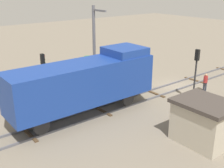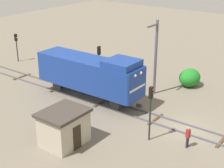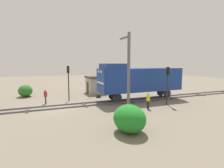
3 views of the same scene
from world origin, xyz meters
TOP-DOWN VIEW (x-y plane):
  - ground_plane at (0.00, 0.00)m, footprint 106.66×106.66m
  - railway_track at (0.00, -0.00)m, footprint 2.40×71.11m
  - locomotive at (0.00, 10.28)m, footprint 2.90×11.60m
  - traffic_signal_near at (-3.20, 1.71)m, footprint 0.32×0.34m
  - traffic_signal_mid at (3.40, 11.92)m, footprint 0.32×0.34m
  - worker_near_track at (-2.40, -1.12)m, footprint 0.38×0.38m
  - worker_by_signal at (4.20, 8.80)m, footprint 0.38×0.38m
  - catenary_mast at (4.94, 6.03)m, footprint 1.94×0.28m
  - relay_hut at (-7.50, 6.64)m, footprint 3.50×2.90m
  - bush_near at (9.05, 3.99)m, footprint 2.64×2.16m
  - bush_far at (-8.38, -3.68)m, footprint 2.36×1.93m

SIDE VIEW (x-z plane):
  - ground_plane at x=0.00m, z-range 0.00..0.00m
  - railway_track at x=0.00m, z-range -0.01..0.15m
  - bush_far at x=-8.38m, z-range 0.00..1.72m
  - bush_near at x=9.05m, z-range 0.00..1.92m
  - worker_near_track at x=-2.40m, z-range 0.15..1.85m
  - worker_by_signal at x=4.20m, z-range 0.15..1.85m
  - relay_hut at x=-7.50m, z-range 0.02..2.76m
  - locomotive at x=0.00m, z-range 0.47..5.07m
  - traffic_signal_mid at x=3.40m, z-range 0.85..5.22m
  - traffic_signal_near at x=-3.20m, z-range 0.86..5.32m
  - catenary_mast at x=4.94m, z-range 0.24..7.85m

